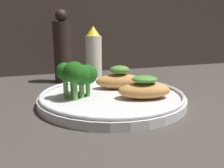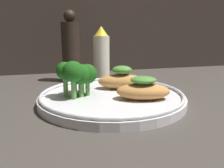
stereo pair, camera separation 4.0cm
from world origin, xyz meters
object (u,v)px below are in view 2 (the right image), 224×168
object	(u,v)px
broccoli_bunch	(78,74)
plate	(112,97)
sauce_bottle	(101,54)
pepper_grinder	(71,50)

from	to	relation	value
broccoli_bunch	plate	bearing A→B (deg)	-5.40
broccoli_bunch	sauce_bottle	distance (cm)	22.15
pepper_grinder	plate	bearing A→B (deg)	-75.43
plate	broccoli_bunch	bearing A→B (deg)	174.60
sauce_bottle	plate	bearing A→B (deg)	-97.66
plate	sauce_bottle	xyz separation A→B (cm)	(2.80, 20.80, 5.94)
pepper_grinder	sauce_bottle	bearing A→B (deg)	0.00
plate	pepper_grinder	bearing A→B (deg)	104.57
sauce_bottle	pepper_grinder	bearing A→B (deg)	180.00
plate	sauce_bottle	world-z (taller)	sauce_bottle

